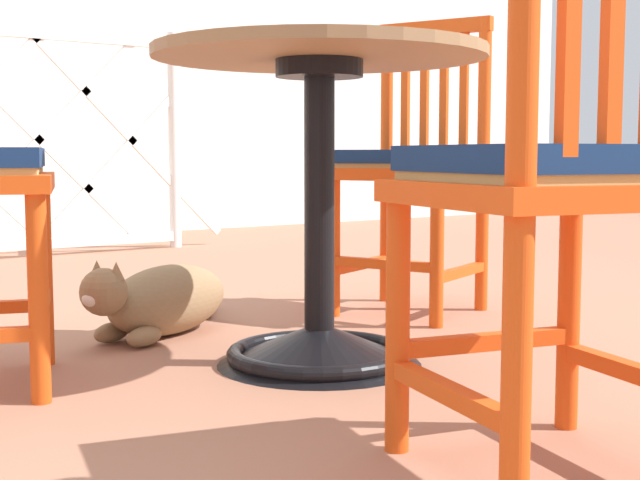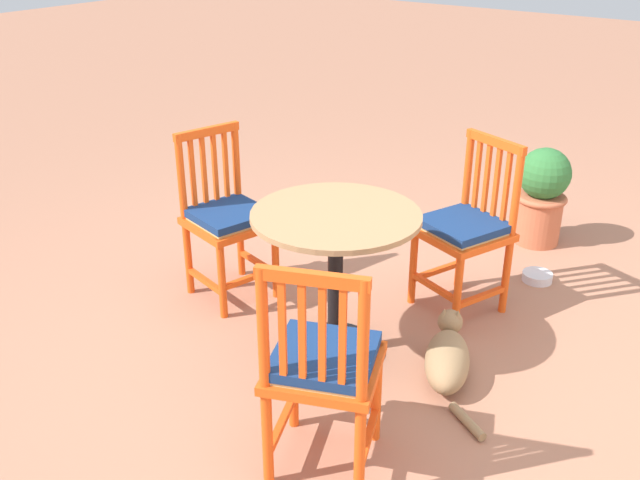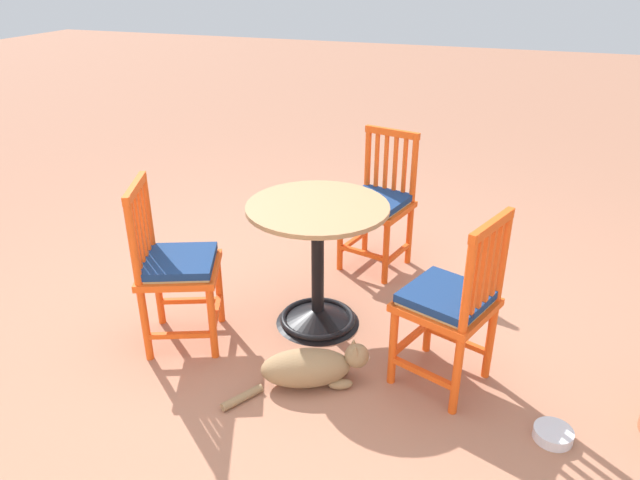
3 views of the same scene
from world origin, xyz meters
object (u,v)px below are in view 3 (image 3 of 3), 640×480
object	(u,v)px
tabby_cat	(313,368)
orange_chair_facing_out	(175,267)
pet_water_bowl	(553,434)
orange_chair_near_fence	(378,204)
orange_chair_by_planter	(450,304)
cafe_table	(318,279)

from	to	relation	value
tabby_cat	orange_chair_facing_out	bearing A→B (deg)	-8.41
orange_chair_facing_out	pet_water_bowl	world-z (taller)	orange_chair_facing_out
orange_chair_near_fence	tabby_cat	distance (m)	1.36
orange_chair_facing_out	orange_chair_near_fence	world-z (taller)	same
orange_chair_near_fence	pet_water_bowl	size ratio (longest dim) A/B	5.36
pet_water_bowl	orange_chair_by_planter	bearing A→B (deg)	-24.63
orange_chair_by_planter	orange_chair_near_fence	world-z (taller)	same
tabby_cat	orange_chair_by_planter	bearing A→B (deg)	-158.80
orange_chair_facing_out	pet_water_bowl	distance (m)	1.97
pet_water_bowl	orange_chair_facing_out	bearing A→B (deg)	-3.72
tabby_cat	pet_water_bowl	world-z (taller)	tabby_cat
orange_chair_by_planter	pet_water_bowl	bearing A→B (deg)	155.37
cafe_table	orange_chair_near_fence	bearing A→B (deg)	-99.76
orange_chair_facing_out	tabby_cat	bearing A→B (deg)	171.59
orange_chair_by_planter	pet_water_bowl	xyz separation A→B (m)	(-0.52, 0.24, -0.42)
orange_chair_near_fence	pet_water_bowl	distance (m)	1.79
orange_chair_facing_out	orange_chair_by_planter	xyz separation A→B (m)	(-1.40, -0.11, 0.00)
orange_chair_facing_out	tabby_cat	xyz separation A→B (m)	(-0.80, 0.12, -0.35)
orange_chair_facing_out	cafe_table	bearing A→B (deg)	-148.32
orange_chair_facing_out	orange_chair_near_fence	xyz separation A→B (m)	(-0.78, -1.20, 0.00)
orange_chair_facing_out	tabby_cat	size ratio (longest dim) A/B	1.50
tabby_cat	pet_water_bowl	xyz separation A→B (m)	(-1.11, 0.01, -0.07)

